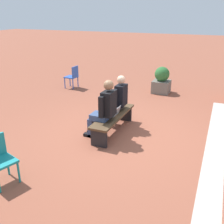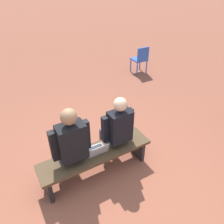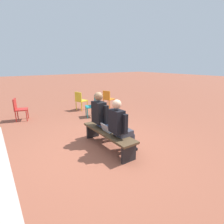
% 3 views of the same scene
% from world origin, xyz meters
% --- Properties ---
extents(ground_plane, '(60.00, 60.00, 0.00)m').
position_xyz_m(ground_plane, '(0.00, 0.00, 0.00)').
color(ground_plane, brown).
extents(concrete_strip, '(6.58, 0.40, 0.01)m').
position_xyz_m(concrete_strip, '(-0.07, 2.17, 0.00)').
color(concrete_strip, '#B7B2A8').
rests_on(concrete_strip, ground).
extents(bench, '(1.80, 0.44, 0.45)m').
position_xyz_m(bench, '(-0.07, -0.17, 0.35)').
color(bench, '#4C3823').
rests_on(bench, ground).
extents(person_student, '(0.53, 0.67, 1.32)m').
position_xyz_m(person_student, '(-0.48, -0.24, 0.71)').
color(person_student, '#383842').
rests_on(person_student, ground).
extents(person_adult, '(0.57, 0.72, 1.39)m').
position_xyz_m(person_adult, '(0.29, -0.24, 0.74)').
color(person_adult, '#384C75').
rests_on(person_adult, ground).
extents(laptop, '(0.32, 0.29, 0.21)m').
position_xyz_m(laptop, '(-0.08, -0.16, 0.50)').
color(laptop, '#9EA0A5').
rests_on(laptop, bench).
extents(plastic_chair_foreground, '(0.43, 0.43, 0.84)m').
position_xyz_m(plastic_chair_foreground, '(-3.10, -3.10, 0.48)').
color(plastic_chair_foreground, '#2D56B7').
rests_on(plastic_chair_foreground, ground).
extents(planter, '(0.60, 0.60, 0.94)m').
position_xyz_m(planter, '(-3.80, 0.14, 0.44)').
color(planter, '#6B665B').
rests_on(planter, ground).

